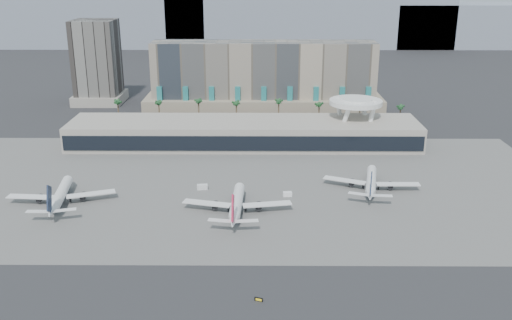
{
  "coord_description": "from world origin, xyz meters",
  "views": [
    {
      "loc": [
        7.71,
        -158.73,
        84.01
      ],
      "look_at": [
        6.36,
        40.0,
        15.85
      ],
      "focal_mm": 40.0,
      "sensor_mm": 36.0,
      "label": 1
    }
  ],
  "objects_px": {
    "airliner_right": "(371,181)",
    "service_vehicle_b": "(287,194)",
    "taxiway_sign": "(259,299)",
    "airliner_centre": "(237,203)",
    "airliner_left": "(61,195)",
    "service_vehicle_a": "(202,187)"
  },
  "relations": [
    {
      "from": "airliner_right",
      "to": "service_vehicle_b",
      "type": "distance_m",
      "value": 34.08
    },
    {
      "from": "airliner_right",
      "to": "taxiway_sign",
      "type": "distance_m",
      "value": 90.79
    },
    {
      "from": "airliner_centre",
      "to": "taxiway_sign",
      "type": "xyz_separation_m",
      "value": [
        7.93,
        -57.16,
        -3.04
      ]
    },
    {
      "from": "airliner_left",
      "to": "service_vehicle_b",
      "type": "xyz_separation_m",
      "value": [
        84.39,
        7.53,
        -2.7
      ]
    },
    {
      "from": "airliner_centre",
      "to": "service_vehicle_a",
      "type": "xyz_separation_m",
      "value": [
        -14.49,
        21.74,
        -2.54
      ]
    },
    {
      "from": "airliner_centre",
      "to": "service_vehicle_b",
      "type": "xyz_separation_m",
      "value": [
        18.81,
        14.97,
        -2.7
      ]
    },
    {
      "from": "airliner_left",
      "to": "airliner_centre",
      "type": "xyz_separation_m",
      "value": [
        65.58,
        -7.44,
        -0.0
      ]
    },
    {
      "from": "airliner_left",
      "to": "airliner_centre",
      "type": "distance_m",
      "value": 66.0
    },
    {
      "from": "airliner_centre",
      "to": "service_vehicle_a",
      "type": "distance_m",
      "value": 26.25
    },
    {
      "from": "service_vehicle_b",
      "to": "taxiway_sign",
      "type": "xyz_separation_m",
      "value": [
        -10.87,
        -72.13,
        -0.34
      ]
    },
    {
      "from": "airliner_left",
      "to": "airliner_centre",
      "type": "bearing_deg",
      "value": -14.33
    },
    {
      "from": "airliner_left",
      "to": "taxiway_sign",
      "type": "xyz_separation_m",
      "value": [
        73.51,
        -64.6,
        -3.04
      ]
    },
    {
      "from": "airliner_right",
      "to": "service_vehicle_b",
      "type": "bearing_deg",
      "value": -156.04
    },
    {
      "from": "service_vehicle_b",
      "to": "taxiway_sign",
      "type": "relative_size",
      "value": 1.47
    },
    {
      "from": "service_vehicle_b",
      "to": "airliner_left",
      "type": "bearing_deg",
      "value": 179.55
    },
    {
      "from": "airliner_centre",
      "to": "taxiway_sign",
      "type": "bearing_deg",
      "value": -80.11
    },
    {
      "from": "airliner_left",
      "to": "service_vehicle_b",
      "type": "distance_m",
      "value": 84.76
    },
    {
      "from": "taxiway_sign",
      "to": "airliner_centre",
      "type": "bearing_deg",
      "value": 116.71
    },
    {
      "from": "airliner_left",
      "to": "airliner_right",
      "type": "distance_m",
      "value": 118.51
    },
    {
      "from": "airliner_centre",
      "to": "taxiway_sign",
      "type": "relative_size",
      "value": 17.96
    },
    {
      "from": "taxiway_sign",
      "to": "service_vehicle_b",
      "type": "bearing_deg",
      "value": 100.24
    },
    {
      "from": "airliner_right",
      "to": "service_vehicle_a",
      "type": "bearing_deg",
      "value": -167.89
    }
  ]
}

